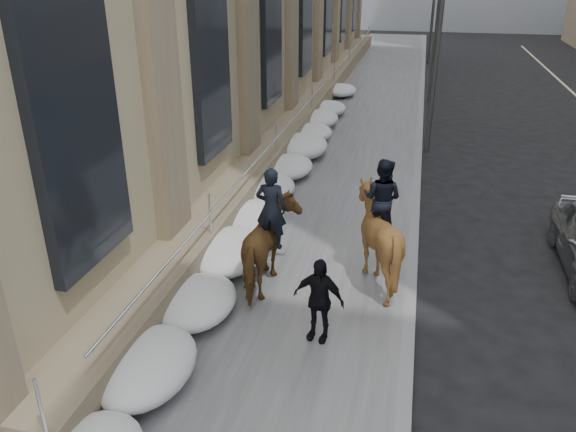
# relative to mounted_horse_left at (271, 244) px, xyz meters

# --- Properties ---
(ground) EXTENTS (140.00, 140.00, 0.00)m
(ground) POSITION_rel_mounted_horse_left_xyz_m (0.27, -3.37, -1.11)
(ground) COLOR black
(ground) RESTS_ON ground
(sidewalk) EXTENTS (5.00, 80.00, 0.12)m
(sidewalk) POSITION_rel_mounted_horse_left_xyz_m (0.27, 6.63, -1.05)
(sidewalk) COLOR #49494B
(sidewalk) RESTS_ON ground
(curb) EXTENTS (0.24, 80.00, 0.12)m
(curb) POSITION_rel_mounted_horse_left_xyz_m (2.89, 6.63, -1.05)
(curb) COLOR slate
(curb) RESTS_ON ground
(streetlight_mid) EXTENTS (1.71, 0.24, 8.00)m
(streetlight_mid) POSITION_rel_mounted_horse_left_xyz_m (3.01, 10.63, 3.47)
(streetlight_mid) COLOR #2D2D30
(streetlight_mid) RESTS_ON ground
(traffic_signal) EXTENTS (4.10, 0.22, 6.00)m
(traffic_signal) POSITION_rel_mounted_horse_left_xyz_m (2.34, 18.63, 2.89)
(traffic_signal) COLOR #2D2D30
(traffic_signal) RESTS_ON ground
(snow_bank) EXTENTS (1.70, 18.10, 0.76)m
(snow_bank) POSITION_rel_mounted_horse_left_xyz_m (-1.15, 4.73, -0.64)
(snow_bank) COLOR silver
(snow_bank) RESTS_ON sidewalk
(mounted_horse_left) EXTENTS (1.05, 2.18, 2.58)m
(mounted_horse_left) POSITION_rel_mounted_horse_left_xyz_m (0.00, 0.00, 0.00)
(mounted_horse_left) COLOR #412B13
(mounted_horse_left) RESTS_ON sidewalk
(mounted_horse_right) EXTENTS (2.12, 2.25, 2.67)m
(mounted_horse_right) POSITION_rel_mounted_horse_left_xyz_m (2.10, 0.75, 0.13)
(mounted_horse_right) COLOR #4E3216
(mounted_horse_right) RESTS_ON sidewalk
(pedestrian) EXTENTS (1.00, 0.56, 1.61)m
(pedestrian) POSITION_rel_mounted_horse_left_xyz_m (1.28, -1.55, -0.19)
(pedestrian) COLOR black
(pedestrian) RESTS_ON sidewalk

